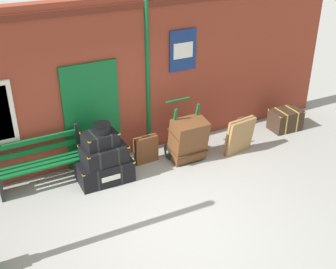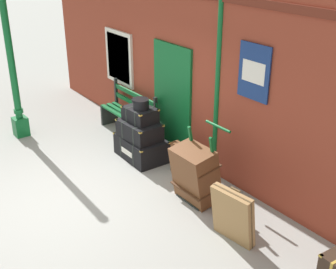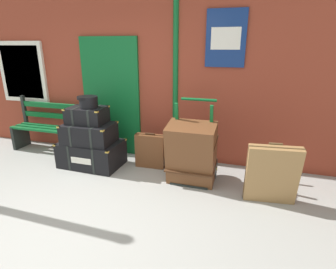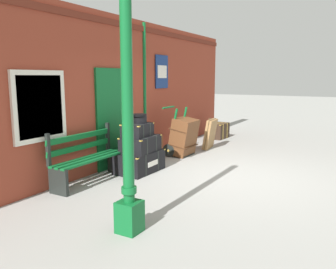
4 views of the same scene
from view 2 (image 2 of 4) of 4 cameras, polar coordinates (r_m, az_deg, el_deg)
ground_plane at (r=7.41m, az=-12.48°, el=-8.15°), size 60.00×60.00×0.00m
brick_facade at (r=8.00m, az=3.55°, el=7.53°), size 10.40×0.35×3.20m
lamp_post at (r=9.53m, az=-19.03°, el=6.37°), size 0.28×0.28×3.08m
platform_bench at (r=9.37m, az=-4.95°, el=2.59°), size 1.60×0.43×1.01m
steamer_trunk_base at (r=8.44m, az=-3.42°, el=-1.68°), size 1.02×0.67×0.43m
steamer_trunk_middle at (r=8.26m, az=-3.64°, el=0.56°), size 0.83×0.58×0.33m
steamer_trunk_top at (r=8.20m, az=-3.57°, el=2.57°), size 0.64×0.49×0.27m
round_hatbox at (r=8.06m, az=-3.50°, el=3.99°), size 0.32×0.31×0.19m
porters_trolley at (r=7.20m, az=4.56°, el=-6.05°), size 0.71×0.61×1.20m
large_brown_trunk at (r=7.01m, az=3.52°, el=-5.08°), size 0.70×0.58×0.94m
suitcase_beige at (r=6.23m, az=8.28°, el=-10.22°), size 0.66×0.33×0.82m
suitcase_umber at (r=7.82m, az=1.87°, el=-3.30°), size 0.50×0.17×0.60m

